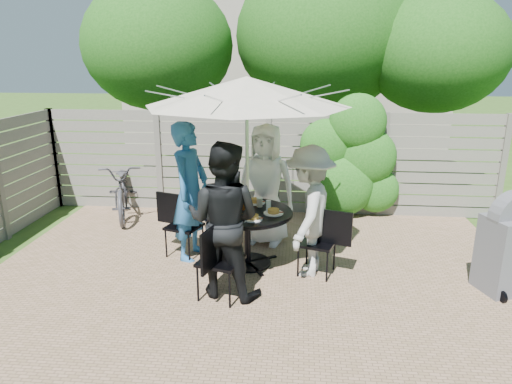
# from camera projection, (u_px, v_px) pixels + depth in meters

# --- Properties ---
(backyard_envelope) EXTENTS (60.00, 60.00, 5.00)m
(backyard_envelope) POSITION_uv_depth(u_px,v_px,m) (287.00, 61.00, 14.61)
(backyard_envelope) COLOR #2D4916
(backyard_envelope) RESTS_ON ground
(patio_table) EXTENTS (1.42, 1.42, 0.78)m
(patio_table) POSITION_uv_depth(u_px,v_px,m) (247.00, 227.00, 6.13)
(patio_table) COLOR black
(patio_table) RESTS_ON ground
(umbrella) EXTENTS (3.10, 3.10, 2.52)m
(umbrella) POSITION_uv_depth(u_px,v_px,m) (247.00, 92.00, 5.62)
(umbrella) COLOR silver
(umbrella) RESTS_ON ground
(chair_back) EXTENTS (0.55, 0.69, 0.90)m
(chair_back) POSITION_uv_depth(u_px,v_px,m) (268.00, 223.00, 7.08)
(chair_back) COLOR black
(chair_back) RESTS_ON ground
(person_back) EXTENTS (1.00, 0.77, 1.83)m
(person_back) POSITION_uv_depth(u_px,v_px,m) (266.00, 185.00, 6.78)
(person_back) COLOR white
(person_back) RESTS_ON ground
(chair_left) EXTENTS (0.70, 0.55, 0.91)m
(chair_left) POSITION_uv_depth(u_px,v_px,m) (184.00, 238.00, 6.49)
(chair_left) COLOR black
(chair_left) RESTS_ON ground
(person_left) EXTENTS (0.61, 0.79, 1.93)m
(person_left) POSITION_uv_depth(u_px,v_px,m) (190.00, 192.00, 6.25)
(person_left) COLOR #24619F
(person_left) RESTS_ON ground
(chair_front) EXTENTS (0.57, 0.74, 0.97)m
(chair_front) POSITION_uv_depth(u_px,v_px,m) (220.00, 276.00, 5.32)
(chair_front) COLOR black
(chair_front) RESTS_ON ground
(person_front) EXTENTS (1.04, 0.89, 1.86)m
(person_front) POSITION_uv_depth(u_px,v_px,m) (224.00, 221.00, 5.26)
(person_front) COLOR black
(person_front) RESTS_ON ground
(chair_right) EXTENTS (0.70, 0.55, 0.91)m
(chair_right) POSITION_uv_depth(u_px,v_px,m) (318.00, 255.00, 5.91)
(chair_right) COLOR black
(chair_right) RESTS_ON ground
(person_right) EXTENTS (0.86, 1.22, 1.71)m
(person_right) POSITION_uv_depth(u_px,v_px,m) (309.00, 212.00, 5.79)
(person_right) COLOR #A4A4A0
(person_right) RESTS_ON ground
(plate_back) EXTENTS (0.26, 0.26, 0.06)m
(plate_back) POSITION_uv_depth(u_px,v_px,m) (256.00, 201.00, 6.38)
(plate_back) COLOR white
(plate_back) RESTS_ON patio_table
(plate_left) EXTENTS (0.26, 0.26, 0.06)m
(plate_left) POSITION_uv_depth(u_px,v_px,m) (222.00, 206.00, 6.16)
(plate_left) COLOR white
(plate_left) RESTS_ON patio_table
(plate_front) EXTENTS (0.26, 0.26, 0.06)m
(plate_front) POSITION_uv_depth(u_px,v_px,m) (238.00, 218.00, 5.72)
(plate_front) COLOR white
(plate_front) RESTS_ON patio_table
(plate_right) EXTENTS (0.26, 0.26, 0.06)m
(plate_right) POSITION_uv_depth(u_px,v_px,m) (273.00, 212.00, 5.94)
(plate_right) COLOR white
(plate_right) RESTS_ON patio_table
(plate_extra) EXTENTS (0.24, 0.24, 0.06)m
(plate_extra) POSITION_uv_depth(u_px,v_px,m) (253.00, 218.00, 5.72)
(plate_extra) COLOR white
(plate_extra) RESTS_ON patio_table
(glass_back) EXTENTS (0.07, 0.07, 0.14)m
(glass_back) POSITION_uv_depth(u_px,v_px,m) (246.00, 200.00, 6.31)
(glass_back) COLOR silver
(glass_back) RESTS_ON patio_table
(glass_left) EXTENTS (0.07, 0.07, 0.14)m
(glass_left) POSITION_uv_depth(u_px,v_px,m) (226.00, 206.00, 6.02)
(glass_left) COLOR silver
(glass_left) RESTS_ON patio_table
(glass_front) EXTENTS (0.07, 0.07, 0.14)m
(glass_front) POSITION_uv_depth(u_px,v_px,m) (248.00, 213.00, 5.77)
(glass_front) COLOR silver
(glass_front) RESTS_ON patio_table
(glass_right) EXTENTS (0.07, 0.07, 0.14)m
(glass_right) POSITION_uv_depth(u_px,v_px,m) (268.00, 205.00, 6.06)
(glass_right) COLOR silver
(glass_right) RESTS_ON patio_table
(syrup_jug) EXTENTS (0.09, 0.09, 0.16)m
(syrup_jug) POSITION_uv_depth(u_px,v_px,m) (244.00, 204.00, 6.10)
(syrup_jug) COLOR #59280C
(syrup_jug) RESTS_ON patio_table
(coffee_cup) EXTENTS (0.08, 0.08, 0.12)m
(coffee_cup) POSITION_uv_depth(u_px,v_px,m) (260.00, 203.00, 6.21)
(coffee_cup) COLOR #C6B293
(coffee_cup) RESTS_ON patio_table
(bicycle) EXTENTS (1.24, 2.03, 1.01)m
(bicycle) POSITION_uv_depth(u_px,v_px,m) (123.00, 188.00, 8.11)
(bicycle) COLOR #333338
(bicycle) RESTS_ON ground
(bbq_grill) EXTENTS (0.74, 0.65, 1.26)m
(bbq_grill) POSITION_uv_depth(u_px,v_px,m) (510.00, 247.00, 5.41)
(bbq_grill) COLOR #555559
(bbq_grill) RESTS_ON ground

